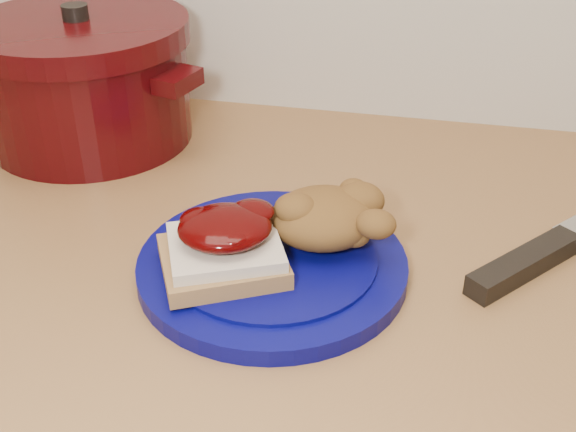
% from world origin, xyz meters
% --- Properties ---
extents(plate, '(0.31, 0.31, 0.02)m').
position_xyz_m(plate, '(-0.02, 1.43, 0.91)').
color(plate, '#050652').
rests_on(plate, wood_countertop).
extents(sandwich, '(0.13, 0.13, 0.05)m').
position_xyz_m(sandwich, '(-0.05, 1.41, 0.94)').
color(sandwich, olive).
rests_on(sandwich, plate).
extents(stuffing_mound, '(0.12, 0.11, 0.05)m').
position_xyz_m(stuffing_mound, '(0.02, 1.46, 0.94)').
color(stuffing_mound, brown).
rests_on(stuffing_mound, plate).
extents(chef_knife, '(0.26, 0.29, 0.02)m').
position_xyz_m(chef_knife, '(0.24, 1.52, 0.91)').
color(chef_knife, black).
rests_on(chef_knife, wood_countertop).
extents(dutch_oven, '(0.31, 0.31, 0.16)m').
position_xyz_m(dutch_oven, '(-0.30, 1.66, 0.97)').
color(dutch_oven, '#330507').
rests_on(dutch_oven, wood_countertop).
extents(pepper_grinder, '(0.06, 0.06, 0.12)m').
position_xyz_m(pepper_grinder, '(-0.37, 1.70, 0.96)').
color(pepper_grinder, black).
rests_on(pepper_grinder, wood_countertop).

